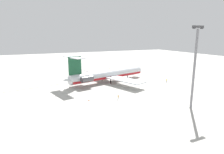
% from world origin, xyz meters
% --- Properties ---
extents(ground, '(306.95, 306.95, 0.00)m').
position_xyz_m(ground, '(0.00, 0.00, 0.00)').
color(ground, '#B7B5AD').
extents(main_jetliner, '(44.83, 40.03, 13.19)m').
position_xyz_m(main_jetliner, '(6.31, 10.24, 3.60)').
color(main_jetliner, silver).
rests_on(main_jetliner, ground).
extents(ground_crew_near_nose, '(0.27, 0.42, 1.72)m').
position_xyz_m(ground_crew_near_nose, '(-8.09, -17.78, 1.09)').
color(ground_crew_near_nose, black).
rests_on(ground_crew_near_nose, ground).
extents(ground_crew_near_tail, '(0.27, 0.42, 1.68)m').
position_xyz_m(ground_crew_near_tail, '(12.51, 34.99, 1.06)').
color(ground_crew_near_tail, black).
rests_on(ground_crew_near_tail, ground).
extents(ground_crew_portside, '(0.35, 0.28, 1.66)m').
position_xyz_m(ground_crew_portside, '(-19.27, 22.44, 1.05)').
color(ground_crew_portside, black).
rests_on(ground_crew_portside, ground).
extents(safety_cone_nose, '(0.40, 0.40, 0.55)m').
position_xyz_m(safety_cone_nose, '(22.04, 31.97, 0.28)').
color(safety_cone_nose, '#EA590F').
rests_on(safety_cone_nose, ground).
extents(taxiway_centreline, '(93.05, 17.10, 0.01)m').
position_xyz_m(taxiway_centreline, '(5.07, 1.09, 0.00)').
color(taxiway_centreline, gold).
rests_on(taxiway_centreline, ground).
extents(light_mast, '(4.00, 0.70, 24.24)m').
position_xyz_m(light_mast, '(-4.07, 51.18, 13.32)').
color(light_mast, slate).
rests_on(light_mast, ground).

